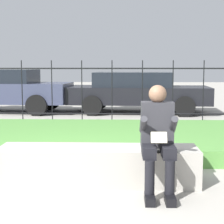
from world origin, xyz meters
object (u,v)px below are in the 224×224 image
Objects in this scene: car_parked_center at (137,91)px; car_parked_left at (3,89)px; stone_bench at (98,167)px; person_seated_reader at (158,135)px.

car_parked_center is 1.04× the size of car_parked_left.
stone_bench is 7.33m from car_parked_center.
car_parked_center reaches higher than person_seated_reader.
person_seated_reader is at bearing -24.62° from stone_bench.
car_parked_center is at bearing 84.19° from stone_bench.
car_parked_center is at bearing 3.42° from car_parked_left.
stone_bench is 8.15m from car_parked_left.
stone_bench is 0.58× the size of car_parked_left.
person_seated_reader reaches higher than stone_bench.
car_parked_left reaches higher than car_parked_center.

